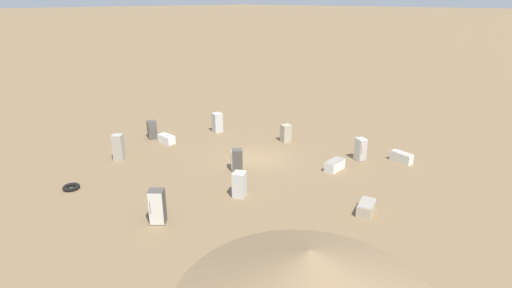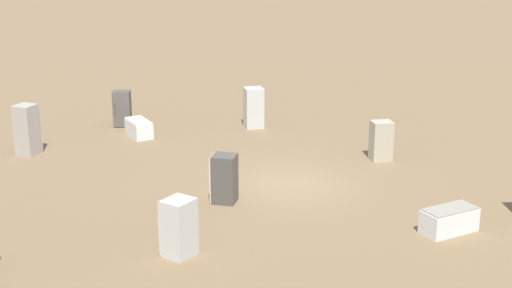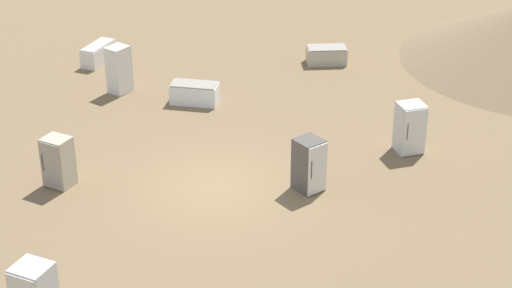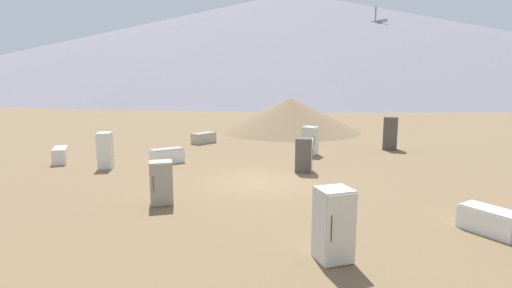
{
  "view_description": "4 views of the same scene",
  "coord_description": "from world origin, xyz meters",
  "px_view_note": "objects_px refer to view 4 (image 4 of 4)",
  "views": [
    {
      "loc": [
        -18.08,
        19.59,
        10.91
      ],
      "look_at": [
        -1.02,
        1.2,
        1.69
      ],
      "focal_mm": 28.0,
      "sensor_mm": 36.0,
      "label": 1
    },
    {
      "loc": [
        -18.69,
        10.74,
        7.96
      ],
      "look_at": [
        0.91,
        0.67,
        1.22
      ],
      "focal_mm": 50.0,
      "sensor_mm": 36.0,
      "label": 2
    },
    {
      "loc": [
        19.48,
        5.12,
        11.66
      ],
      "look_at": [
        0.66,
        1.19,
        1.77
      ],
      "focal_mm": 60.0,
      "sensor_mm": 36.0,
      "label": 3
    },
    {
      "loc": [
        13.01,
        -7.97,
        4.11
      ],
      "look_at": [
        0.78,
        -0.69,
        1.66
      ],
      "focal_mm": 28.0,
      "sensor_mm": 36.0,
      "label": 4
    }
  ],
  "objects_px": {
    "discarded_fridge_8": "(310,141)",
    "discarded_fridge_11": "(204,138)",
    "discarded_fridge_2": "(105,150)",
    "discarded_fridge_4": "(334,225)",
    "discarded_fridge_3": "(60,155)",
    "discarded_fridge_7": "(167,156)",
    "discarded_fridge_10": "(489,220)",
    "discarded_fridge_9": "(390,133)",
    "discarded_fridge_0": "(161,183)",
    "discarded_fridge_6": "(304,155)",
    "power_pylon_1": "(373,65)"
  },
  "relations": [
    {
      "from": "discarded_fridge_6",
      "to": "discarded_fridge_8",
      "type": "bearing_deg",
      "value": 178.07
    },
    {
      "from": "discarded_fridge_4",
      "to": "discarded_fridge_10",
      "type": "distance_m",
      "value": 4.75
    },
    {
      "from": "power_pylon_1",
      "to": "discarded_fridge_11",
      "type": "bearing_deg",
      "value": -52.69
    },
    {
      "from": "discarded_fridge_3",
      "to": "discarded_fridge_6",
      "type": "bearing_deg",
      "value": -29.93
    },
    {
      "from": "discarded_fridge_2",
      "to": "discarded_fridge_10",
      "type": "xyz_separation_m",
      "value": [
        13.11,
        7.27,
        -0.48
      ]
    },
    {
      "from": "power_pylon_1",
      "to": "discarded_fridge_6",
      "type": "xyz_separation_m",
      "value": [
        67.83,
        -76.28,
        -6.37
      ]
    },
    {
      "from": "discarded_fridge_0",
      "to": "discarded_fridge_7",
      "type": "relative_size",
      "value": 0.91
    },
    {
      "from": "discarded_fridge_0",
      "to": "discarded_fridge_10",
      "type": "bearing_deg",
      "value": 151.02
    },
    {
      "from": "discarded_fridge_9",
      "to": "discarded_fridge_11",
      "type": "xyz_separation_m",
      "value": [
        -7.36,
        -8.17,
        -0.61
      ]
    },
    {
      "from": "discarded_fridge_0",
      "to": "discarded_fridge_8",
      "type": "relative_size",
      "value": 0.94
    },
    {
      "from": "discarded_fridge_7",
      "to": "discarded_fridge_10",
      "type": "distance_m",
      "value": 13.53
    },
    {
      "from": "power_pylon_1",
      "to": "discarded_fridge_0",
      "type": "relative_size",
      "value": 16.21
    },
    {
      "from": "discarded_fridge_2",
      "to": "discarded_fridge_11",
      "type": "bearing_deg",
      "value": 55.47
    },
    {
      "from": "power_pylon_1",
      "to": "discarded_fridge_7",
      "type": "height_order",
      "value": "power_pylon_1"
    },
    {
      "from": "discarded_fridge_4",
      "to": "discarded_fridge_8",
      "type": "bearing_deg",
      "value": -112.95
    },
    {
      "from": "discarded_fridge_2",
      "to": "discarded_fridge_4",
      "type": "height_order",
      "value": "discarded_fridge_4"
    },
    {
      "from": "discarded_fridge_2",
      "to": "discarded_fridge_6",
      "type": "bearing_deg",
      "value": -11.73
    },
    {
      "from": "discarded_fridge_10",
      "to": "discarded_fridge_3",
      "type": "bearing_deg",
      "value": 118.7
    },
    {
      "from": "discarded_fridge_7",
      "to": "discarded_fridge_2",
      "type": "bearing_deg",
      "value": 81.06
    },
    {
      "from": "discarded_fridge_6",
      "to": "discarded_fridge_11",
      "type": "relative_size",
      "value": 0.93
    },
    {
      "from": "discarded_fridge_8",
      "to": "discarded_fridge_11",
      "type": "height_order",
      "value": "discarded_fridge_8"
    },
    {
      "from": "discarded_fridge_10",
      "to": "discarded_fridge_9",
      "type": "bearing_deg",
      "value": 51.45
    },
    {
      "from": "discarded_fridge_6",
      "to": "discarded_fridge_9",
      "type": "relative_size",
      "value": 0.8
    },
    {
      "from": "discarded_fridge_3",
      "to": "discarded_fridge_4",
      "type": "xyz_separation_m",
      "value": [
        14.55,
        4.29,
        0.48
      ]
    },
    {
      "from": "discarded_fridge_6",
      "to": "discarded_fridge_10",
      "type": "height_order",
      "value": "discarded_fridge_6"
    },
    {
      "from": "power_pylon_1",
      "to": "discarded_fridge_3",
      "type": "bearing_deg",
      "value": -54.69
    },
    {
      "from": "power_pylon_1",
      "to": "discarded_fridge_3",
      "type": "xyz_separation_m",
      "value": [
        60.33,
        -85.15,
        -6.75
      ]
    },
    {
      "from": "discarded_fridge_0",
      "to": "discarded_fridge_2",
      "type": "bearing_deg",
      "value": -68.64
    },
    {
      "from": "discarded_fridge_3",
      "to": "discarded_fridge_4",
      "type": "distance_m",
      "value": 15.18
    },
    {
      "from": "discarded_fridge_0",
      "to": "discarded_fridge_2",
      "type": "xyz_separation_m",
      "value": [
        -6.34,
        -0.56,
        0.1
      ]
    },
    {
      "from": "discarded_fridge_2",
      "to": "discarded_fridge_7",
      "type": "height_order",
      "value": "discarded_fridge_2"
    },
    {
      "from": "power_pylon_1",
      "to": "discarded_fridge_6",
      "type": "height_order",
      "value": "power_pylon_1"
    },
    {
      "from": "discarded_fridge_7",
      "to": "discarded_fridge_9",
      "type": "distance_m",
      "value": 12.33
    },
    {
      "from": "discarded_fridge_3",
      "to": "discarded_fridge_8",
      "type": "xyz_separation_m",
      "value": [
        4.72,
        11.41,
        0.4
      ]
    },
    {
      "from": "discarded_fridge_10",
      "to": "discarded_fridge_2",
      "type": "bearing_deg",
      "value": 117.64
    },
    {
      "from": "discarded_fridge_0",
      "to": "discarded_fridge_4",
      "type": "xyz_separation_m",
      "value": [
        5.88,
        2.07,
        0.13
      ]
    },
    {
      "from": "discarded_fridge_7",
      "to": "discarded_fridge_8",
      "type": "xyz_separation_m",
      "value": [
        2.02,
        7.04,
        0.41
      ]
    },
    {
      "from": "discarded_fridge_0",
      "to": "discarded_fridge_6",
      "type": "bearing_deg",
      "value": -153.79
    },
    {
      "from": "discarded_fridge_2",
      "to": "discarded_fridge_8",
      "type": "relative_size",
      "value": 1.08
    },
    {
      "from": "discarded_fridge_0",
      "to": "discarded_fridge_7",
      "type": "xyz_separation_m",
      "value": [
        -5.96,
        2.15,
        -0.36
      ]
    },
    {
      "from": "discarded_fridge_6",
      "to": "discarded_fridge_11",
      "type": "distance_m",
      "value": 9.19
    },
    {
      "from": "discarded_fridge_6",
      "to": "discarded_fridge_9",
      "type": "xyz_separation_m",
      "value": [
        -1.79,
        7.44,
        0.18
      ]
    },
    {
      "from": "discarded_fridge_7",
      "to": "discarded_fridge_6",
      "type": "bearing_deg",
      "value": -137.86
    },
    {
      "from": "discarded_fridge_0",
      "to": "discarded_fridge_4",
      "type": "height_order",
      "value": "discarded_fridge_4"
    },
    {
      "from": "discarded_fridge_6",
      "to": "discarded_fridge_10",
      "type": "xyz_separation_m",
      "value": [
        7.94,
        0.06,
        -0.41
      ]
    },
    {
      "from": "discarded_fridge_3",
      "to": "discarded_fridge_4",
      "type": "height_order",
      "value": "discarded_fridge_4"
    },
    {
      "from": "discarded_fridge_3",
      "to": "discarded_fridge_11",
      "type": "distance_m",
      "value": 8.31
    },
    {
      "from": "discarded_fridge_2",
      "to": "discarded_fridge_7",
      "type": "bearing_deg",
      "value": 16.03
    },
    {
      "from": "discarded_fridge_6",
      "to": "power_pylon_1",
      "type": "bearing_deg",
      "value": 172.05
    },
    {
      "from": "discarded_fridge_9",
      "to": "discarded_fridge_6",
      "type": "bearing_deg",
      "value": -117.72
    }
  ]
}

